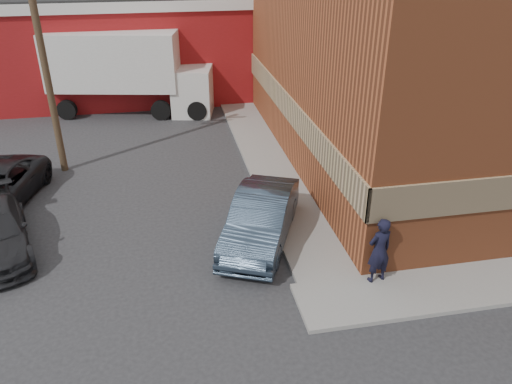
{
  "coord_description": "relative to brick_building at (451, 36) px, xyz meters",
  "views": [
    {
      "loc": [
        -3.41,
        -10.29,
        8.4
      ],
      "look_at": [
        -0.93,
        2.55,
        1.63
      ],
      "focal_mm": 35.0,
      "sensor_mm": 36.0,
      "label": 1
    }
  ],
  "objects": [
    {
      "name": "warehouse",
      "position": [
        -14.5,
        11.0,
        -1.87
      ],
      "size": [
        16.3,
        8.3,
        5.6
      ],
      "color": "maroon",
      "rests_on": "ground"
    },
    {
      "name": "box_truck",
      "position": [
        -13.35,
        6.84,
        -2.27
      ],
      "size": [
        8.8,
        4.16,
        4.18
      ],
      "rotation": [
        0.0,
        0.0,
        -0.2
      ],
      "color": "silver",
      "rests_on": "ground"
    },
    {
      "name": "sidewalk_west",
      "position": [
        -7.9,
        0.0,
        -4.62
      ],
      "size": [
        1.8,
        18.0,
        0.12
      ],
      "primitive_type": "cube",
      "color": "gray",
      "rests_on": "ground"
    },
    {
      "name": "man",
      "position": [
        -6.69,
        -9.25,
        -3.62
      ],
      "size": [
        0.77,
        0.59,
        1.89
      ],
      "primitive_type": "imported",
      "rotation": [
        0.0,
        0.0,
        3.35
      ],
      "color": "black",
      "rests_on": "sidewalk_south"
    },
    {
      "name": "ground",
      "position": [
        -8.5,
        -9.0,
        -4.68
      ],
      "size": [
        90.0,
        90.0,
        0.0
      ],
      "primitive_type": "plane",
      "color": "#28282B",
      "rests_on": "ground"
    },
    {
      "name": "sedan",
      "position": [
        -9.3,
        -6.56,
        -3.91
      ],
      "size": [
        3.38,
        4.97,
        1.55
      ],
      "primitive_type": "imported",
      "rotation": [
        0.0,
        0.0,
        -0.41
      ],
      "color": "#314152",
      "rests_on": "ground"
    },
    {
      "name": "brick_building",
      "position": [
        0.0,
        0.0,
        0.0
      ],
      "size": [
        14.25,
        18.25,
        9.36
      ],
      "color": "#9A4A27",
      "rests_on": "ground"
    },
    {
      "name": "utility_pole",
      "position": [
        -16.0,
        0.0,
        0.06
      ],
      "size": [
        2.0,
        0.26,
        9.0
      ],
      "color": "#4C3926",
      "rests_on": "ground"
    }
  ]
}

